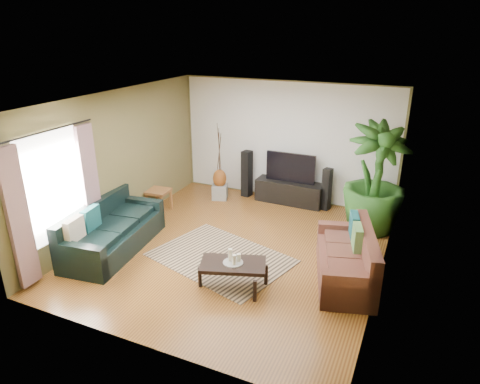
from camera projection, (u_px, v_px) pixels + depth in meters
The scene contains 28 objects.
floor at pixel (236, 249), 7.77m from camera, with size 5.50×5.50×0.00m, color brown.
ceiling at pixel (235, 100), 6.79m from camera, with size 5.50×5.50×0.00m, color white.
wall_back at pixel (286, 142), 9.62m from camera, with size 5.00×5.00×0.00m, color brown.
wall_front at pixel (136, 253), 4.94m from camera, with size 5.00×5.00×0.00m, color brown.
wall_left at pixel (117, 162), 8.23m from camera, with size 5.50×5.50×0.00m, color brown.
wall_right at pixel (388, 203), 6.33m from camera, with size 5.50×5.50×0.00m, color brown.
backwall_panel at pixel (286, 142), 9.61m from camera, with size 4.90×4.90×0.00m, color white.
window_pane at pixel (53, 186), 6.84m from camera, with size 1.80×1.80×0.00m, color white.
curtain_near at pixel (19, 219), 6.28m from camera, with size 0.08×0.35×2.20m, color gray.
curtain_far at pixel (90, 186), 7.55m from camera, with size 0.08×0.35×2.20m, color gray.
curtain_rod at pixel (46, 131), 6.49m from camera, with size 0.03×0.03×1.90m, color black.
sofa_left at pixel (113, 228), 7.64m from camera, with size 2.17×0.93×0.85m, color black.
sofa_right at pixel (345, 256), 6.72m from camera, with size 1.79×0.81×0.85m, color brown.
area_rug at pixel (221, 258), 7.48m from camera, with size 2.29×1.62×0.01m, color tan.
coffee_table at pixel (233, 274), 6.62m from camera, with size 1.00×0.54×0.41m, color black.
candle_tray at pixel (233, 262), 6.55m from camera, with size 0.31×0.31×0.01m, color gray.
candle_tall at pixel (230, 255), 6.56m from camera, with size 0.06×0.06×0.20m, color #F1E6CB.
candle_mid at pixel (234, 259), 6.47m from camera, with size 0.06×0.06×0.15m, color beige.
candle_short at pixel (239, 258), 6.54m from camera, with size 0.06×0.06×0.13m, color beige.
tv_stand at pixel (289, 192), 9.73m from camera, with size 1.53×0.46×0.51m, color black.
television at pixel (291, 168), 9.51m from camera, with size 1.12×0.06×0.66m, color black.
speaker_left at pixel (247, 174), 10.02m from camera, with size 0.20×0.22×1.10m, color black.
speaker_right at pixel (327, 189), 9.29m from camera, with size 0.17×0.19×0.94m, color black.
potted_plant at pixel (375, 179), 8.15m from camera, with size 1.20×1.20×2.14m, color #24541C.
plant_pot at pixel (370, 222), 8.49m from camera, with size 0.40×0.40×0.31m, color black.
pedestal at pixel (220, 192), 9.98m from camera, with size 0.34×0.34×0.34m, color gray.
vase at pixel (220, 179), 9.86m from camera, with size 0.31×0.31×0.44m, color brown.
side_table at pixel (159, 200), 9.31m from camera, with size 0.46×0.46×0.48m, color brown.
Camera 1 is at (2.87, -6.22, 3.82)m, focal length 32.00 mm.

